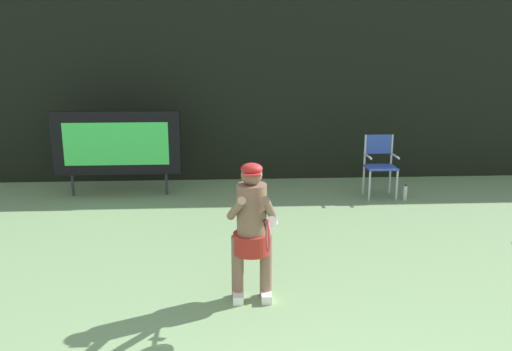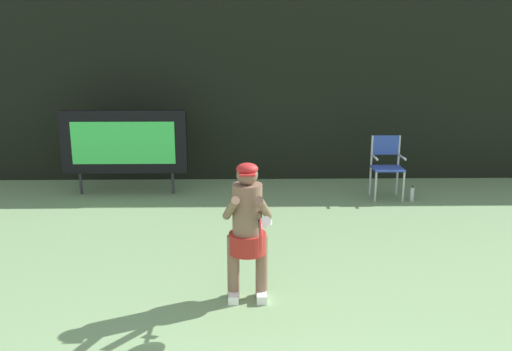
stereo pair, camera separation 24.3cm
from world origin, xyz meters
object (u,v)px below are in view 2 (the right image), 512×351
Objects in this scene: scoreboard at (124,142)px; tennis_racket at (261,235)px; water_bottle at (412,194)px; tennis_player at (247,227)px; umpire_chair at (387,163)px.

tennis_racket is at bearing -63.54° from scoreboard.
scoreboard is 3.65× the size of tennis_racket.
tennis_player is (-2.84, -3.52, 0.69)m from water_bottle.
umpire_chair is at bearing 148.77° from water_bottle.
umpire_chair reaches higher than tennis_racket.
tennis_racket is at bearing -123.85° from water_bottle.
tennis_player reaches higher than water_bottle.
umpire_chair is 0.73× the size of tennis_player.
tennis_player reaches higher than umpire_chair.
water_bottle is (5.00, -0.54, -0.82)m from scoreboard.
water_bottle is 4.58m from tennis_player.
tennis_racket is at bearing -118.30° from umpire_chair.
umpire_chair reaches higher than water_bottle.
scoreboard reaches higher than tennis_player.
tennis_racket is at bearing -77.01° from tennis_player.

